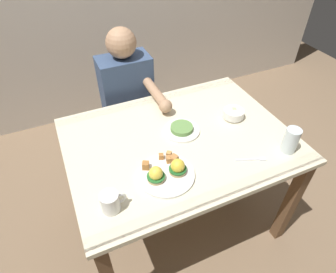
# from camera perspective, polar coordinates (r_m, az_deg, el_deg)

# --- Properties ---
(ground_plane) EXTENTS (6.00, 6.00, 0.00)m
(ground_plane) POSITION_cam_1_polar(r_m,az_deg,el_deg) (2.11, 1.78, -15.53)
(ground_plane) COLOR #7F664C
(dining_table) EXTENTS (1.20, 0.90, 0.74)m
(dining_table) POSITION_cam_1_polar(r_m,az_deg,el_deg) (1.61, 2.25, -3.22)
(dining_table) COLOR beige
(dining_table) RESTS_ON ground_plane
(eggs_benedict_plate) EXTENTS (0.27, 0.27, 0.09)m
(eggs_benedict_plate) POSITION_cam_1_polar(r_m,az_deg,el_deg) (1.33, -0.31, -7.12)
(eggs_benedict_plate) COLOR white
(eggs_benedict_plate) RESTS_ON dining_table
(fruit_bowl) EXTENTS (0.12, 0.12, 0.06)m
(fruit_bowl) POSITION_cam_1_polar(r_m,az_deg,el_deg) (1.70, 13.02, 4.50)
(fruit_bowl) COLOR white
(fruit_bowl) RESTS_ON dining_table
(coffee_mug) EXTENTS (0.11, 0.08, 0.09)m
(coffee_mug) POSITION_cam_1_polar(r_m,az_deg,el_deg) (1.22, -11.45, -12.69)
(coffee_mug) COLOR white
(coffee_mug) RESTS_ON dining_table
(fork) EXTENTS (0.15, 0.07, 0.00)m
(fork) POSITION_cam_1_polar(r_m,az_deg,el_deg) (1.48, 16.66, -4.40)
(fork) COLOR silver
(fork) RESTS_ON dining_table
(water_glass_near) EXTENTS (0.07, 0.07, 0.14)m
(water_glass_near) POSITION_cam_1_polar(r_m,az_deg,el_deg) (1.56, 23.32, -0.99)
(water_glass_near) COLOR silver
(water_glass_near) RESTS_ON dining_table
(side_plate) EXTENTS (0.20, 0.20, 0.04)m
(side_plate) POSITION_cam_1_polar(r_m,az_deg,el_deg) (1.57, 2.76, 1.44)
(side_plate) COLOR white
(side_plate) RESTS_ON dining_table
(diner_person) EXTENTS (0.34, 0.54, 1.14)m
(diner_person) POSITION_cam_1_polar(r_m,az_deg,el_deg) (2.01, -7.83, 7.44)
(diner_person) COLOR #33333D
(diner_person) RESTS_ON ground_plane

